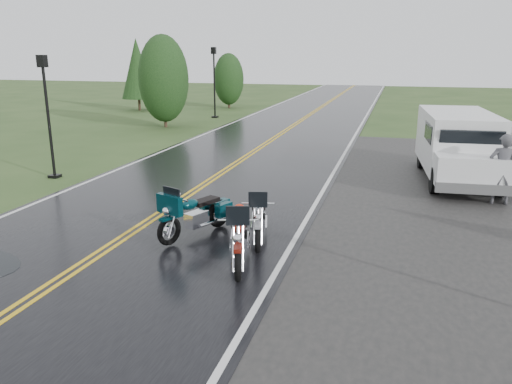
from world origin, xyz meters
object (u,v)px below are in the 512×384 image
motorcycle_red (238,249)px  lamp_post_near_left (48,117)px  motorcycle_teal (169,220)px  lamp_post_far_left (214,83)px  motorcycle_silver (258,226)px  van_white (437,157)px  person_at_van (502,170)px

motorcycle_red → lamp_post_near_left: size_ratio=0.57×
motorcycle_teal → lamp_post_far_left: bearing=130.7°
motorcycle_teal → motorcycle_red: bearing=-10.3°
motorcycle_silver → motorcycle_red: bearing=-103.3°
van_white → lamp_post_far_left: size_ratio=1.28×
motorcycle_silver → lamp_post_near_left: lamp_post_near_left is taller
lamp_post_far_left → motorcycle_silver: bearing=-67.5°
motorcycle_silver → person_at_van: bearing=30.0°
van_white → lamp_post_far_left: bearing=125.2°
person_at_van → lamp_post_near_left: bearing=2.5°
motorcycle_silver → van_white: 7.14m
motorcycle_teal → lamp_post_far_left: lamp_post_far_left is taller
motorcycle_silver → person_at_van: 7.70m
motorcycle_silver → person_at_van: size_ratio=1.09×
motorcycle_teal → lamp_post_near_left: (-6.57, 4.80, 1.41)m
motorcycle_silver → motorcycle_teal: bearing=169.4°
motorcycle_silver → lamp_post_far_left: (-9.02, 21.74, 1.64)m
person_at_van → lamp_post_far_left: size_ratio=0.43×
motorcycle_red → lamp_post_far_left: bearing=95.1°
van_white → motorcycle_red: bearing=-121.4°
motorcycle_red → lamp_post_near_left: lamp_post_near_left is taller
lamp_post_far_left → van_white: bearing=-50.7°
lamp_post_far_left → lamp_post_near_left: bearing=-88.4°
van_white → motorcycle_silver: bearing=-126.8°
motorcycle_teal → lamp_post_far_left: (-7.05, 21.86, 1.63)m
motorcycle_silver → van_white: bearing=43.1°
motorcycle_red → person_at_van: size_ratio=1.19×
motorcycle_silver → lamp_post_near_left: bearing=137.1°
van_white → person_at_van: bearing=-24.6°
van_white → person_at_van: (1.67, -0.62, -0.16)m
van_white → person_at_van: van_white is taller
motorcycle_teal → lamp_post_near_left: bearing=166.6°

